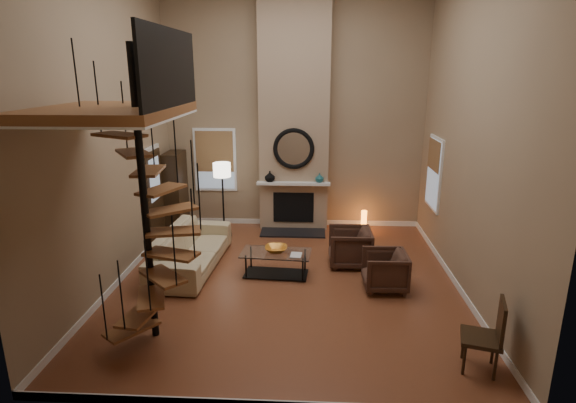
# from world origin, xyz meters

# --- Properties ---
(ground) EXTENTS (6.00, 6.50, 0.01)m
(ground) POSITION_xyz_m (0.00, 0.00, -0.01)
(ground) COLOR brown
(ground) RESTS_ON ground
(back_wall) EXTENTS (6.00, 0.02, 5.50)m
(back_wall) POSITION_xyz_m (0.00, 3.25, 2.75)
(back_wall) COLOR #998062
(back_wall) RESTS_ON ground
(front_wall) EXTENTS (6.00, 0.02, 5.50)m
(front_wall) POSITION_xyz_m (0.00, -3.25, 2.75)
(front_wall) COLOR #998062
(front_wall) RESTS_ON ground
(left_wall) EXTENTS (0.02, 6.50, 5.50)m
(left_wall) POSITION_xyz_m (-3.00, 0.00, 2.75)
(left_wall) COLOR #998062
(left_wall) RESTS_ON ground
(right_wall) EXTENTS (0.02, 6.50, 5.50)m
(right_wall) POSITION_xyz_m (3.00, 0.00, 2.75)
(right_wall) COLOR #998062
(right_wall) RESTS_ON ground
(baseboard_back) EXTENTS (6.00, 0.02, 0.12)m
(baseboard_back) POSITION_xyz_m (0.00, 3.24, 0.06)
(baseboard_back) COLOR white
(baseboard_back) RESTS_ON ground
(baseboard_left) EXTENTS (0.02, 6.50, 0.12)m
(baseboard_left) POSITION_xyz_m (-2.99, 0.00, 0.06)
(baseboard_left) COLOR white
(baseboard_left) RESTS_ON ground
(baseboard_right) EXTENTS (0.02, 6.50, 0.12)m
(baseboard_right) POSITION_xyz_m (2.99, 0.00, 0.06)
(baseboard_right) COLOR white
(baseboard_right) RESTS_ON ground
(chimney_breast) EXTENTS (1.60, 0.38, 5.50)m
(chimney_breast) POSITION_xyz_m (0.00, 3.06, 2.75)
(chimney_breast) COLOR #A08468
(chimney_breast) RESTS_ON ground
(hearth) EXTENTS (1.50, 0.60, 0.04)m
(hearth) POSITION_xyz_m (0.00, 2.57, 0.02)
(hearth) COLOR black
(hearth) RESTS_ON ground
(firebox) EXTENTS (0.95, 0.02, 0.72)m
(firebox) POSITION_xyz_m (0.00, 2.86, 0.55)
(firebox) COLOR black
(firebox) RESTS_ON chimney_breast
(mantel) EXTENTS (1.70, 0.18, 0.06)m
(mantel) POSITION_xyz_m (0.00, 2.78, 1.15)
(mantel) COLOR white
(mantel) RESTS_ON chimney_breast
(mirror_frame) EXTENTS (0.94, 0.10, 0.94)m
(mirror_frame) POSITION_xyz_m (0.00, 2.84, 1.95)
(mirror_frame) COLOR black
(mirror_frame) RESTS_ON chimney_breast
(mirror_disc) EXTENTS (0.80, 0.01, 0.80)m
(mirror_disc) POSITION_xyz_m (0.00, 2.85, 1.95)
(mirror_disc) COLOR white
(mirror_disc) RESTS_ON chimney_breast
(vase_left) EXTENTS (0.24, 0.24, 0.25)m
(vase_left) POSITION_xyz_m (-0.55, 2.82, 1.30)
(vase_left) COLOR black
(vase_left) RESTS_ON mantel
(vase_right) EXTENTS (0.20, 0.20, 0.21)m
(vase_right) POSITION_xyz_m (0.60, 2.82, 1.28)
(vase_right) COLOR #1A575D
(vase_right) RESTS_ON mantel
(window_back) EXTENTS (1.02, 0.06, 1.52)m
(window_back) POSITION_xyz_m (-1.90, 3.22, 1.62)
(window_back) COLOR white
(window_back) RESTS_ON back_wall
(window_right) EXTENTS (0.06, 1.02, 1.52)m
(window_right) POSITION_xyz_m (2.97, 2.00, 1.63)
(window_right) COLOR white
(window_right) RESTS_ON right_wall
(entry_door) EXTENTS (0.10, 1.05, 2.16)m
(entry_door) POSITION_xyz_m (-2.95, 1.80, 1.05)
(entry_door) COLOR white
(entry_door) RESTS_ON ground
(loft) EXTENTS (1.70, 2.20, 1.09)m
(loft) POSITION_xyz_m (-2.04, -1.80, 3.24)
(loft) COLOR brown
(loft) RESTS_ON left_wall
(spiral_stair) EXTENTS (1.47, 1.47, 4.06)m
(spiral_stair) POSITION_xyz_m (-1.78, -1.79, 1.78)
(spiral_stair) COLOR black
(spiral_stair) RESTS_ON ground
(hutch) EXTENTS (0.38, 0.81, 1.80)m
(hutch) POSITION_xyz_m (-2.77, 2.78, 0.95)
(hutch) COLOR black
(hutch) RESTS_ON ground
(sofa) EXTENTS (1.13, 2.58, 0.74)m
(sofa) POSITION_xyz_m (-1.88, 0.57, 0.40)
(sofa) COLOR #C8B58B
(sofa) RESTS_ON ground
(armchair_near) EXTENTS (0.83, 0.81, 0.75)m
(armchair_near) POSITION_xyz_m (1.26, 0.87, 0.35)
(armchair_near) COLOR #43291E
(armchair_near) RESTS_ON ground
(armchair_far) EXTENTS (0.76, 0.74, 0.68)m
(armchair_far) POSITION_xyz_m (1.77, -0.18, 0.35)
(armchair_far) COLOR #43291E
(armchair_far) RESTS_ON ground
(coffee_table) EXTENTS (1.32, 0.73, 0.47)m
(coffee_table) POSITION_xyz_m (-0.22, 0.30, 0.28)
(coffee_table) COLOR silver
(coffee_table) RESTS_ON ground
(bowl) EXTENTS (0.41, 0.41, 0.10)m
(bowl) POSITION_xyz_m (-0.22, 0.35, 0.50)
(bowl) COLOR orange
(bowl) RESTS_ON coffee_table
(book) EXTENTS (0.23, 0.29, 0.03)m
(book) POSITION_xyz_m (0.13, 0.15, 0.46)
(book) COLOR gray
(book) RESTS_ON coffee_table
(floor_lamp) EXTENTS (0.39, 0.39, 1.70)m
(floor_lamp) POSITION_xyz_m (-1.57, 2.34, 1.41)
(floor_lamp) COLOR black
(floor_lamp) RESTS_ON ground
(accent_lamp) EXTENTS (0.14, 0.14, 0.48)m
(accent_lamp) POSITION_xyz_m (1.67, 2.86, 0.25)
(accent_lamp) COLOR orange
(accent_lamp) RESTS_ON ground
(side_chair) EXTENTS (0.59, 0.59, 1.00)m
(side_chair) POSITION_xyz_m (2.66, -2.39, 0.53)
(side_chair) COLOR black
(side_chair) RESTS_ON ground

